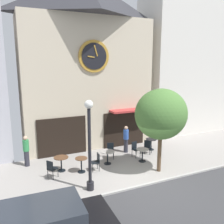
% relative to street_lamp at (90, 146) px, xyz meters
% --- Properties ---
extents(ground_plane, '(28.14, 11.17, 0.13)m').
position_rel_street_lamp_xyz_m(ground_plane, '(2.73, -1.02, -2.04)').
color(ground_plane, gray).
extents(clock_building, '(8.28, 4.19, 10.70)m').
position_rel_street_lamp_xyz_m(clock_building, '(1.92, 5.96, 3.54)').
color(clock_building, beige).
rests_on(clock_building, ground_plane).
extents(neighbor_building_right, '(6.73, 3.27, 11.29)m').
position_rel_street_lamp_xyz_m(neighbor_building_right, '(10.07, 6.19, 3.63)').
color(neighbor_building_right, silver).
rests_on(neighbor_building_right, ground_plane).
extents(street_lamp, '(0.36, 0.36, 3.97)m').
position_rel_street_lamp_xyz_m(street_lamp, '(0.00, 0.00, 0.00)').
color(street_lamp, black).
rests_on(street_lamp, ground_plane).
extents(street_tree, '(2.64, 2.38, 4.24)m').
position_rel_street_lamp_xyz_m(street_tree, '(3.82, 0.30, 0.96)').
color(street_tree, brown).
rests_on(street_tree, ground_plane).
extents(cafe_table_center, '(0.74, 0.74, 0.74)m').
position_rel_street_lamp_xyz_m(cafe_table_center, '(-0.72, 2.38, -1.48)').
color(cafe_table_center, black).
rests_on(cafe_table_center, ground_plane).
extents(cafe_table_center_right, '(0.62, 0.62, 0.75)m').
position_rel_street_lamp_xyz_m(cafe_table_center_right, '(0.17, 1.83, -1.52)').
color(cafe_table_center_right, black).
rests_on(cafe_table_center_right, ground_plane).
extents(cafe_table_rightmost, '(0.76, 0.76, 0.73)m').
position_rel_street_lamp_xyz_m(cafe_table_rightmost, '(1.78, 2.21, -1.48)').
color(cafe_table_rightmost, black).
rests_on(cafe_table_rightmost, ground_plane).
extents(cafe_table_near_curb, '(0.69, 0.69, 0.73)m').
position_rel_street_lamp_xyz_m(cafe_table_near_curb, '(3.69, 1.70, -1.51)').
color(cafe_table_near_curb, black).
rests_on(cafe_table_near_curb, ground_plane).
extents(cafe_table_center_left, '(0.69, 0.69, 0.72)m').
position_rel_street_lamp_xyz_m(cafe_table_center_left, '(5.18, 3.07, -1.51)').
color(cafe_table_center_left, black).
rests_on(cafe_table_center_left, ground_plane).
extents(cafe_chair_facing_street, '(0.44, 0.44, 0.90)m').
position_rel_street_lamp_xyz_m(cafe_chair_facing_street, '(0.94, 1.70, -1.49)').
color(cafe_chair_facing_street, black).
rests_on(cafe_chair_facing_street, ground_plane).
extents(cafe_chair_right_end, '(0.52, 0.52, 0.90)m').
position_rel_street_lamp_xyz_m(cafe_chair_right_end, '(2.25, 2.87, -1.49)').
color(cafe_chair_right_end, black).
rests_on(cafe_chair_right_end, ground_plane).
extents(cafe_chair_mid_row, '(0.48, 0.48, 0.90)m').
position_rel_street_lamp_xyz_m(cafe_chair_mid_row, '(3.69, 2.51, -1.49)').
color(cafe_chair_mid_row, black).
rests_on(cafe_chair_mid_row, ground_plane).
extents(cafe_chair_outer, '(0.56, 0.56, 0.90)m').
position_rel_street_lamp_xyz_m(cafe_chair_outer, '(4.57, 2.52, -1.49)').
color(cafe_chair_outer, black).
rests_on(cafe_chair_outer, ground_plane).
extents(cafe_chair_under_awning, '(0.56, 0.56, 0.90)m').
position_rel_street_lamp_xyz_m(cafe_chair_under_awning, '(-1.33, 1.78, -1.49)').
color(cafe_chair_under_awning, black).
rests_on(cafe_chair_under_awning, ground_plane).
extents(pedestrian_blue, '(0.45, 0.45, 1.67)m').
position_rel_street_lamp_xyz_m(pedestrian_blue, '(3.51, 3.36, -1.15)').
color(pedestrian_blue, '#2D2D38').
rests_on(pedestrian_blue, ground_plane).
extents(pedestrian_green, '(0.40, 0.40, 1.67)m').
position_rel_street_lamp_xyz_m(pedestrian_green, '(-2.27, 3.76, -1.15)').
color(pedestrian_green, '#2D2D38').
rests_on(pedestrian_green, ground_plane).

